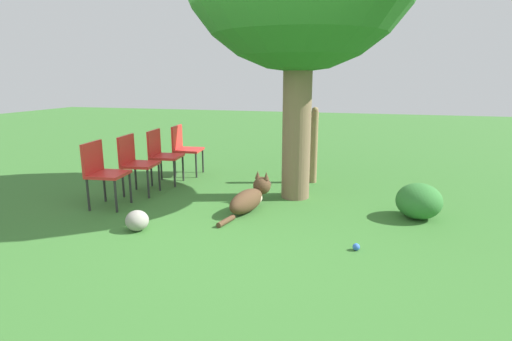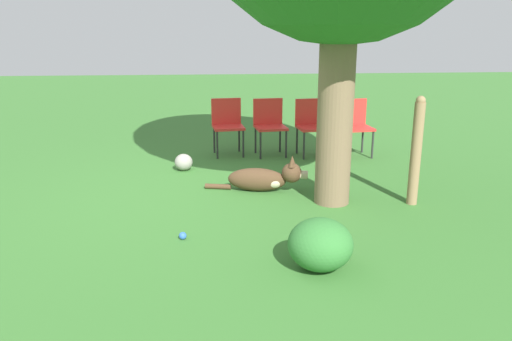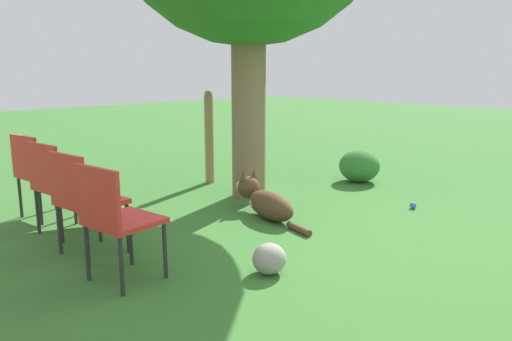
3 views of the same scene
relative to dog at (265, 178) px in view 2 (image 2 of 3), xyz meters
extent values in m
plane|color=#38702D|center=(0.22, -0.46, -0.15)|extent=(30.00, 30.00, 0.00)
cylinder|color=#7A6047|center=(0.43, 0.68, 1.02)|extent=(0.37, 0.37, 2.34)
ellipsoid|color=#513823|center=(-0.02, -0.10, -0.02)|extent=(0.39, 0.72, 0.27)
ellipsoid|color=#C6B293|center=(0.02, 0.08, -0.03)|extent=(0.25, 0.28, 0.16)
sphere|color=#513823|center=(0.07, 0.30, 0.08)|extent=(0.27, 0.27, 0.23)
cylinder|color=#C6B293|center=(0.10, 0.42, 0.06)|extent=(0.12, 0.12, 0.10)
cone|color=#513823|center=(0.01, 0.31, 0.22)|extent=(0.07, 0.07, 0.10)
cone|color=#513823|center=(0.13, 0.28, 0.22)|extent=(0.07, 0.07, 0.10)
cylinder|color=#513823|center=(-0.12, -0.55, -0.12)|extent=(0.13, 0.31, 0.06)
cylinder|color=#937551|center=(0.56, 1.53, 0.39)|extent=(0.11, 0.11, 1.10)
sphere|color=#937551|center=(0.56, 1.53, 0.96)|extent=(0.10, 0.10, 0.10)
cube|color=red|center=(-1.73, -0.37, 0.26)|extent=(0.47, 0.49, 0.04)
cube|color=red|center=(-1.92, -0.39, 0.47)|extent=(0.08, 0.44, 0.38)
cylinder|color=#2D2D2D|center=(-1.57, -0.16, 0.05)|extent=(0.03, 0.03, 0.40)
cylinder|color=#2D2D2D|center=(-1.53, -0.54, 0.05)|extent=(0.03, 0.03, 0.40)
cylinder|color=#2D2D2D|center=(-1.93, -0.20, 0.05)|extent=(0.03, 0.03, 0.40)
cylinder|color=#2D2D2D|center=(-1.88, -0.58, 0.05)|extent=(0.03, 0.03, 0.40)
cube|color=red|center=(-1.65, 0.25, 0.26)|extent=(0.47, 0.49, 0.04)
cube|color=red|center=(-1.85, 0.23, 0.47)|extent=(0.08, 0.44, 0.38)
cylinder|color=#2D2D2D|center=(-1.50, 0.46, 0.05)|extent=(0.03, 0.03, 0.40)
cylinder|color=#2D2D2D|center=(-1.45, 0.08, 0.05)|extent=(0.03, 0.03, 0.40)
cylinder|color=#2D2D2D|center=(-1.86, 0.42, 0.05)|extent=(0.03, 0.03, 0.40)
cylinder|color=#2D2D2D|center=(-1.81, 0.04, 0.05)|extent=(0.03, 0.03, 0.40)
cube|color=red|center=(-1.58, 0.87, 0.26)|extent=(0.47, 0.49, 0.04)
cube|color=red|center=(-1.77, 0.84, 0.47)|extent=(0.08, 0.44, 0.38)
cylinder|color=#2D2D2D|center=(-1.42, 1.07, 0.05)|extent=(0.03, 0.03, 0.40)
cylinder|color=#2D2D2D|center=(-1.38, 0.70, 0.05)|extent=(0.03, 0.03, 0.40)
cylinder|color=#2D2D2D|center=(-1.78, 1.03, 0.05)|extent=(0.03, 0.03, 0.40)
cylinder|color=#2D2D2D|center=(-1.74, 0.66, 0.05)|extent=(0.03, 0.03, 0.40)
cube|color=red|center=(-1.51, 1.48, 0.26)|extent=(0.47, 0.49, 0.04)
cube|color=red|center=(-1.70, 1.46, 0.47)|extent=(0.08, 0.44, 0.38)
cylinder|color=#2D2D2D|center=(-1.35, 1.69, 0.05)|extent=(0.03, 0.03, 0.40)
cylinder|color=#2D2D2D|center=(-1.31, 1.31, 0.05)|extent=(0.03, 0.03, 0.40)
cylinder|color=#2D2D2D|center=(-1.71, 1.65, 0.05)|extent=(0.03, 0.03, 0.40)
cylinder|color=#2D2D2D|center=(-1.67, 1.27, 0.05)|extent=(0.03, 0.03, 0.40)
sphere|color=blue|center=(1.30, -0.88, -0.12)|extent=(0.07, 0.07, 0.07)
ellipsoid|color=gray|center=(-0.96, -0.99, -0.04)|extent=(0.25, 0.24, 0.22)
ellipsoid|color=#337533|center=(1.95, 0.23, 0.05)|extent=(0.51, 0.51, 0.41)
camera|label=1|loc=(1.33, -4.50, 1.43)|focal=28.00mm
camera|label=2|loc=(5.47, -0.58, 1.69)|focal=35.00mm
camera|label=3|loc=(-3.35, -3.30, 1.28)|focal=35.00mm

